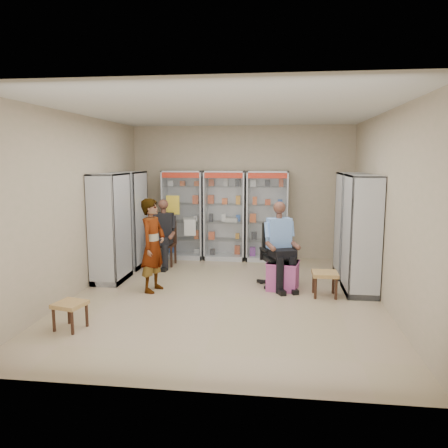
# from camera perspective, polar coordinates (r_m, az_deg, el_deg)

# --- Properties ---
(floor) EXTENTS (6.00, 6.00, 0.00)m
(floor) POSITION_cam_1_polar(r_m,az_deg,el_deg) (7.34, 0.22, -9.46)
(floor) COLOR tan
(floor) RESTS_ON ground
(room_shell) EXTENTS (5.02, 6.02, 3.01)m
(room_shell) POSITION_cam_1_polar(r_m,az_deg,el_deg) (6.98, 0.23, 6.09)
(room_shell) COLOR tan
(room_shell) RESTS_ON ground
(cabinet_back_left) EXTENTS (0.90, 0.50, 2.00)m
(cabinet_back_left) POSITION_cam_1_polar(r_m,az_deg,el_deg) (9.97, -5.33, 1.20)
(cabinet_back_left) COLOR #ACAFB3
(cabinet_back_left) RESTS_ON floor
(cabinet_back_mid) EXTENTS (0.90, 0.50, 2.00)m
(cabinet_back_mid) POSITION_cam_1_polar(r_m,az_deg,el_deg) (9.81, 0.10, 1.12)
(cabinet_back_mid) COLOR #B3B4BA
(cabinet_back_mid) RESTS_ON floor
(cabinet_back_right) EXTENTS (0.90, 0.50, 2.00)m
(cabinet_back_right) POSITION_cam_1_polar(r_m,az_deg,el_deg) (9.74, 5.66, 1.02)
(cabinet_back_right) COLOR #B2B3B9
(cabinet_back_right) RESTS_ON floor
(cabinet_right_far) EXTENTS (0.90, 0.50, 2.00)m
(cabinet_right_far) POSITION_cam_1_polar(r_m,az_deg,el_deg) (8.73, 16.21, -0.15)
(cabinet_right_far) COLOR #A7ABAE
(cabinet_right_far) RESTS_ON floor
(cabinet_right_near) EXTENTS (0.90, 0.50, 2.00)m
(cabinet_right_near) POSITION_cam_1_polar(r_m,az_deg,el_deg) (7.66, 17.49, -1.38)
(cabinet_right_near) COLOR silver
(cabinet_right_near) RESTS_ON floor
(cabinet_left_far) EXTENTS (0.90, 0.50, 2.00)m
(cabinet_left_far) POSITION_cam_1_polar(r_m,az_deg,el_deg) (9.33, -12.14, 0.54)
(cabinet_left_far) COLOR #9EA0A5
(cabinet_left_far) RESTS_ON floor
(cabinet_left_near) EXTENTS (0.90, 0.50, 2.00)m
(cabinet_left_near) POSITION_cam_1_polar(r_m,az_deg,el_deg) (8.32, -14.62, -0.50)
(cabinet_left_near) COLOR #9FA1A6
(cabinet_left_near) RESTS_ON floor
(wooden_chair) EXTENTS (0.42, 0.42, 0.94)m
(wooden_chair) POSITION_cam_1_polar(r_m,az_deg,el_deg) (9.41, -7.72, -2.55)
(wooden_chair) COLOR #302112
(wooden_chair) RESTS_ON floor
(seated_customer) EXTENTS (0.44, 0.60, 1.34)m
(seated_customer) POSITION_cam_1_polar(r_m,az_deg,el_deg) (9.33, -7.83, -1.40)
(seated_customer) COLOR black
(seated_customer) RESTS_ON floor
(office_chair) EXTENTS (0.79, 0.79, 1.12)m
(office_chair) POSITION_cam_1_polar(r_m,az_deg,el_deg) (7.87, 7.08, -4.04)
(office_chair) COLOR black
(office_chair) RESTS_ON floor
(seated_shopkeeper) EXTENTS (0.68, 0.78, 1.43)m
(seated_shopkeeper) POSITION_cam_1_polar(r_m,az_deg,el_deg) (7.79, 7.10, -3.02)
(seated_shopkeeper) COLOR #648DC7
(seated_shopkeeper) RESTS_ON floor
(pink_trunk) EXTENTS (0.59, 0.57, 0.49)m
(pink_trunk) POSITION_cam_1_polar(r_m,az_deg,el_deg) (7.75, 7.69, -6.67)
(pink_trunk) COLOR #BE4C86
(pink_trunk) RESTS_ON floor
(tea_glass) EXTENTS (0.07, 0.07, 0.10)m
(tea_glass) POSITION_cam_1_polar(r_m,az_deg,el_deg) (7.72, 7.91, -4.46)
(tea_glass) COLOR #581C07
(tea_glass) RESTS_ON pink_trunk
(woven_stool_a) EXTENTS (0.42, 0.42, 0.41)m
(woven_stool_a) POSITION_cam_1_polar(r_m,az_deg,el_deg) (7.49, 13.00, -7.65)
(woven_stool_a) COLOR #AD7B49
(woven_stool_a) RESTS_ON floor
(woven_stool_b) EXTENTS (0.44, 0.44, 0.37)m
(woven_stool_b) POSITION_cam_1_polar(r_m,az_deg,el_deg) (6.31, -19.42, -11.22)
(woven_stool_b) COLOR olive
(woven_stool_b) RESTS_ON floor
(standing_man) EXTENTS (0.51, 0.66, 1.60)m
(standing_man) POSITION_cam_1_polar(r_m,az_deg,el_deg) (7.55, -9.27, -2.76)
(standing_man) COLOR gray
(standing_man) RESTS_ON floor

